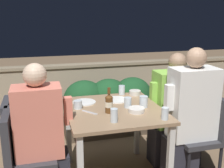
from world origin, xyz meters
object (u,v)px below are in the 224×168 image
at_px(person_green_blouse, 172,110).
at_px(beer_bottle, 109,103).
at_px(person_coral_top, 43,135).
at_px(chair_left_far, 19,134).
at_px(person_white_polo, 189,116).
at_px(chair_right_near, 205,129).
at_px(chair_right_far, 187,117).
at_px(chair_left_near, 21,149).

height_order(person_green_blouse, beer_bottle, person_green_blouse).
relative_size(person_coral_top, beer_bottle, 5.30).
distance_m(person_coral_top, chair_left_far, 0.41).
xyz_separation_m(person_white_polo, person_green_blouse, (-0.01, 0.33, -0.05)).
distance_m(person_white_polo, person_green_blouse, 0.33).
height_order(chair_left_far, chair_right_near, same).
xyz_separation_m(person_coral_top, beer_bottle, (0.59, 0.05, 0.21)).
xyz_separation_m(chair_right_far, beer_bottle, (-0.95, -0.26, 0.32)).
height_order(chair_left_near, person_white_polo, person_white_polo).
relative_size(chair_left_far, chair_right_far, 1.00).
bearing_deg(chair_right_far, person_green_blouse, -180.00).
bearing_deg(beer_bottle, person_green_blouse, 18.57).
relative_size(chair_left_far, person_green_blouse, 0.69).
bearing_deg(person_coral_top, chair_left_far, 123.70).
xyz_separation_m(chair_right_near, beer_bottle, (-0.96, 0.07, 0.32)).
distance_m(chair_left_near, chair_right_near, 1.74).
height_order(chair_right_near, beer_bottle, beer_bottle).
bearing_deg(person_white_polo, chair_right_far, 61.20).
xyz_separation_m(chair_left_near, person_coral_top, (0.19, -0.00, 0.11)).
height_order(chair_left_near, beer_bottle, beer_bottle).
bearing_deg(chair_left_far, person_green_blouse, -0.91).
distance_m(chair_left_far, person_white_polo, 1.63).
relative_size(chair_left_far, person_white_polo, 0.64).
distance_m(chair_left_far, person_green_blouse, 1.57).
xyz_separation_m(chair_left_near, person_white_polo, (1.55, -0.02, 0.15)).
relative_size(chair_right_near, person_white_polo, 0.64).
relative_size(chair_left_near, chair_right_far, 1.00).
xyz_separation_m(chair_right_far, person_green_blouse, (-0.19, -0.00, 0.10)).
distance_m(person_coral_top, beer_bottle, 0.63).
bearing_deg(person_white_polo, chair_left_far, 167.42).
bearing_deg(beer_bottle, person_coral_top, -175.16).
bearing_deg(chair_left_near, chair_right_near, -0.73).
relative_size(chair_right_far, beer_bottle, 3.59).
relative_size(chair_left_near, person_coral_top, 0.68).
bearing_deg(chair_right_near, person_white_polo, 180.00).
relative_size(chair_left_far, chair_right_near, 1.00).
bearing_deg(person_green_blouse, chair_right_near, -59.02).
bearing_deg(person_green_blouse, chair_left_far, 179.09).
height_order(chair_right_near, chair_right_far, same).
height_order(person_coral_top, beer_bottle, person_coral_top).
xyz_separation_m(person_white_polo, beer_bottle, (-0.77, 0.07, 0.17)).
relative_size(person_coral_top, chair_right_far, 1.47).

